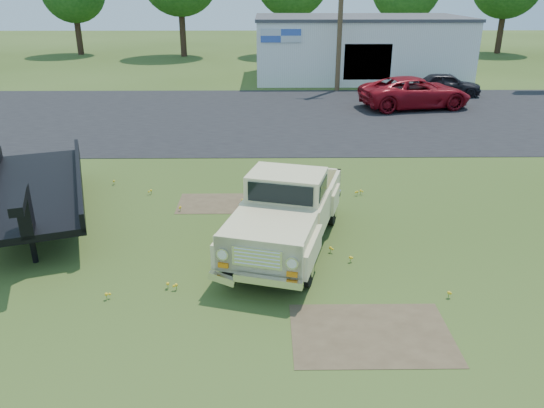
{
  "coord_description": "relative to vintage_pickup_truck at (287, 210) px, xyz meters",
  "views": [
    {
      "loc": [
        -0.47,
        -11.24,
        6.06
      ],
      "look_at": [
        -0.32,
        1.0,
        1.01
      ],
      "focal_mm": 35.0,
      "sensor_mm": 36.0,
      "label": 1
    }
  ],
  "objects": [
    {
      "name": "flatbed_trailer",
      "position": [
        -6.89,
        1.91,
        0.02
      ],
      "size": [
        4.75,
        7.78,
        2.01
      ],
      "primitive_type": null,
      "rotation": [
        0.0,
        0.0,
        0.33
      ],
      "color": "black",
      "rests_on": "ground"
    },
    {
      "name": "red_pickup",
      "position": [
        7.44,
        16.22,
        -0.18
      ],
      "size": [
        6.22,
        3.73,
        1.62
      ],
      "primitive_type": "imported",
      "rotation": [
        0.0,
        0.0,
        1.76
      ],
      "color": "maroon",
      "rests_on": "ground"
    },
    {
      "name": "asphalt_lot",
      "position": [
        -0.03,
        14.36,
        -0.99
      ],
      "size": [
        90.0,
        14.0,
        0.02
      ],
      "primitive_type": "cube",
      "color": "black",
      "rests_on": "ground"
    },
    {
      "name": "dark_sedan",
      "position": [
        10.19,
        19.55,
        -0.33
      ],
      "size": [
        4.02,
        1.94,
        1.32
      ],
      "primitive_type": "imported",
      "rotation": [
        0.0,
        0.0,
        1.47
      ],
      "color": "black",
      "rests_on": "ground"
    },
    {
      "name": "commercial_building",
      "position": [
        5.96,
        26.35,
        1.11
      ],
      "size": [
        14.2,
        8.2,
        4.15
      ],
      "color": "silver",
      "rests_on": "ground"
    },
    {
      "name": "vintage_pickup_truck",
      "position": [
        0.0,
        0.0,
        0.0
      ],
      "size": [
        3.51,
        5.82,
        1.98
      ],
      "primitive_type": null,
      "rotation": [
        0.0,
        0.0,
        -0.27
      ],
      "color": "#C8BD86",
      "rests_on": "ground"
    },
    {
      "name": "dirt_patch_a",
      "position": [
        1.47,
        -3.64,
        -0.99
      ],
      "size": [
        3.0,
        2.0,
        0.01
      ],
      "primitive_type": "cube",
      "color": "#4D3E29",
      "rests_on": "ground"
    },
    {
      "name": "dirt_patch_b",
      "position": [
        -2.03,
        2.86,
        -0.99
      ],
      "size": [
        2.2,
        1.6,
        0.01
      ],
      "primitive_type": "cube",
      "color": "#4D3E29",
      "rests_on": "ground"
    },
    {
      "name": "utility_pole_mid",
      "position": [
        3.97,
        21.36,
        3.61
      ],
      "size": [
        1.6,
        0.3,
        9.0
      ],
      "color": "#463420",
      "rests_on": "ground"
    },
    {
      "name": "ground",
      "position": [
        -0.03,
        -0.64,
        -0.99
      ],
      "size": [
        140.0,
        140.0,
        0.0
      ],
      "primitive_type": "plane",
      "color": "#314616",
      "rests_on": "ground"
    }
  ]
}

